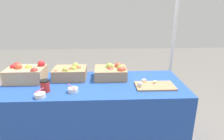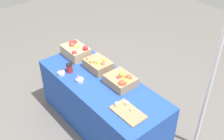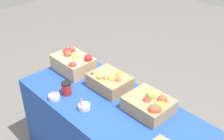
{
  "view_description": "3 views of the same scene",
  "coord_description": "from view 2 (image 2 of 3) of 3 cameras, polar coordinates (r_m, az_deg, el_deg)",
  "views": [
    {
      "loc": [
        0.11,
        -1.89,
        1.53
      ],
      "look_at": [
        0.2,
        0.05,
        0.87
      ],
      "focal_mm": 31.06,
      "sensor_mm": 36.0,
      "label": 1
    },
    {
      "loc": [
        2.17,
        -1.64,
        2.85
      ],
      "look_at": [
        0.19,
        0.02,
        1.02
      ],
      "focal_mm": 43.56,
      "sensor_mm": 36.0,
      "label": 2
    },
    {
      "loc": [
        1.29,
        -1.29,
        2.22
      ],
      "look_at": [
        -0.12,
        0.05,
        1.03
      ],
      "focal_mm": 45.94,
      "sensor_mm": 36.0,
      "label": 3
    }
  ],
  "objects": [
    {
      "name": "apple_crate_right",
      "position": [
        3.36,
        1.93,
        -2.2
      ],
      "size": [
        0.35,
        0.3,
        0.17
      ],
      "color": "tan",
      "rests_on": "table"
    },
    {
      "name": "cutting_board_front",
      "position": [
        3.03,
        3.3,
        -8.75
      ],
      "size": [
        0.39,
        0.23,
        0.06
      ],
      "color": "tan",
      "rests_on": "table"
    },
    {
      "name": "sample_bowl_mid",
      "position": [
        3.47,
        -6.8,
        -2.14
      ],
      "size": [
        0.1,
        0.1,
        0.08
      ],
      "color": "silver",
      "rests_on": "table"
    },
    {
      "name": "sample_bowl_near",
      "position": [
        3.62,
        -10.59,
        -0.68
      ],
      "size": [
        0.1,
        0.1,
        0.09
      ],
      "color": "silver",
      "rests_on": "table"
    },
    {
      "name": "apple_crate_left",
      "position": [
        3.95,
        -7.65,
        4.02
      ],
      "size": [
        0.39,
        0.28,
        0.21
      ],
      "color": "tan",
      "rests_on": "table"
    },
    {
      "name": "table",
      "position": [
        3.68,
        -2.15,
        -7.14
      ],
      "size": [
        1.9,
        0.76,
        0.74
      ],
      "primitive_type": "cube",
      "color": "#234CAD",
      "rests_on": "ground_plane"
    },
    {
      "name": "ground_plane",
      "position": [
        3.94,
        -2.03,
        -11.11
      ],
      "size": [
        10.0,
        10.0,
        0.0
      ],
      "primitive_type": "plane",
      "color": "slate"
    },
    {
      "name": "coffee_cup",
      "position": [
        3.64,
        -8.91,
        0.41
      ],
      "size": [
        0.09,
        0.09,
        0.12
      ],
      "color": "red",
      "rests_on": "table"
    },
    {
      "name": "apple_crate_middle",
      "position": [
        3.65,
        -3.02,
        1.2
      ],
      "size": [
        0.36,
        0.27,
        0.16
      ],
      "color": "tan",
      "rests_on": "table"
    },
    {
      "name": "tent_pole",
      "position": [
        3.18,
        19.9,
        -2.9
      ],
      "size": [
        0.04,
        0.04,
        1.99
      ],
      "primitive_type": "cylinder",
      "color": "white",
      "rests_on": "ground_plane"
    }
  ]
}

